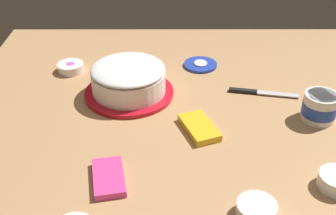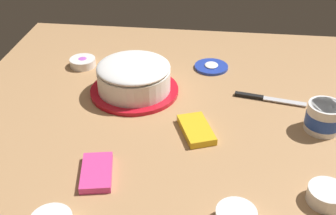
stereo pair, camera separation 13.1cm
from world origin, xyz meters
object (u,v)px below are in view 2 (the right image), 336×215
at_px(frosted_cake, 134,78).
at_px(candy_box_upper, 97,172).
at_px(spreading_knife, 263,98).
at_px(sprinkle_bowl_rainbow, 83,62).
at_px(candy_box_lower, 196,129).
at_px(frosting_tub, 324,117).
at_px(frosting_tub_lid, 211,67).
at_px(sprinkle_bowl_green, 327,195).

height_order(frosted_cake, candy_box_upper, frosted_cake).
distance_m(frosted_cake, spreading_knife, 0.44).
distance_m(sprinkle_bowl_rainbow, candy_box_lower, 0.59).
distance_m(frosting_tub, frosting_tub_lid, 0.49).
bearing_deg(candy_box_upper, sprinkle_bowl_green, 76.49).
distance_m(frosted_cake, candy_box_lower, 0.31).
xyz_separation_m(sprinkle_bowl_green, sprinkle_bowl_rainbow, (-0.62, -0.79, -0.00)).
distance_m(frosting_tub, spreading_knife, 0.22).
xyz_separation_m(sprinkle_bowl_green, candy_box_upper, (-0.02, -0.58, -0.01)).
distance_m(sprinkle_bowl_green, candy_box_lower, 0.41).
distance_m(sprinkle_bowl_green, sprinkle_bowl_rainbow, 1.00).
relative_size(frosting_tub, frosting_tub_lid, 0.83).
relative_size(frosting_tub_lid, sprinkle_bowl_rainbow, 1.30).
bearing_deg(frosting_tub_lid, spreading_knife, 41.52).
bearing_deg(spreading_knife, sprinkle_bowl_rainbow, -103.73).
xyz_separation_m(frosted_cake, candy_box_upper, (0.42, -0.02, -0.04)).
bearing_deg(candy_box_lower, spreading_knife, 113.34).
distance_m(candy_box_lower, candy_box_upper, 0.33).
bearing_deg(candy_box_lower, frosting_tub_lid, 154.60).
xyz_separation_m(frosting_tub_lid, spreading_knife, (0.20, 0.18, -0.00)).
bearing_deg(frosting_tub, frosting_tub_lid, -136.02).
height_order(spreading_knife, sprinkle_bowl_green, sprinkle_bowl_green).
height_order(frosted_cake, frosting_tub_lid, frosted_cake).
bearing_deg(sprinkle_bowl_rainbow, spreading_knife, 76.27).
xyz_separation_m(frosted_cake, frosting_tub_lid, (-0.21, 0.26, -0.05)).
bearing_deg(sprinkle_bowl_rainbow, candy_box_lower, 50.91).
xyz_separation_m(frosting_tub, spreading_knife, (-0.15, -0.16, -0.04)).
height_order(spreading_knife, sprinkle_bowl_rainbow, sprinkle_bowl_rainbow).
height_order(frosting_tub_lid, sprinkle_bowl_green, sprinkle_bowl_green).
bearing_deg(sprinkle_bowl_green, frosting_tub_lid, -155.51).
relative_size(sprinkle_bowl_rainbow, candy_box_lower, 0.66).
bearing_deg(candy_box_upper, frosting_tub, 103.04).
bearing_deg(sprinkle_bowl_green, spreading_knife, -165.36).
bearing_deg(spreading_knife, frosting_tub_lid, -138.48).
bearing_deg(sprinkle_bowl_green, frosting_tub, 171.89).
bearing_deg(candy_box_upper, spreading_knife, 121.92).
height_order(frosting_tub_lid, candy_box_lower, candy_box_lower).
distance_m(frosting_tub_lid, candy_box_upper, 0.69).
relative_size(frosting_tub, sprinkle_bowl_rainbow, 1.09).
relative_size(frosting_tub_lid, candy_box_lower, 0.86).
height_order(sprinkle_bowl_green, candy_box_lower, sprinkle_bowl_green).
xyz_separation_m(sprinkle_bowl_green, candy_box_lower, (-0.24, -0.33, -0.01)).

